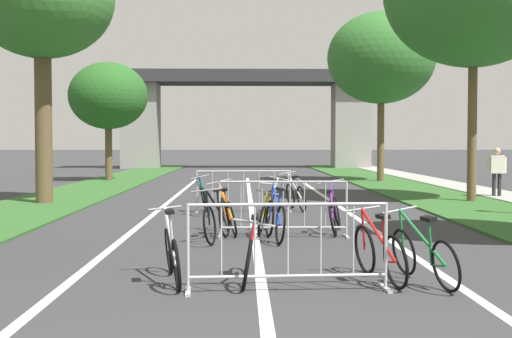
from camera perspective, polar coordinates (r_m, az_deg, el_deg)
name	(u,v)px	position (r m, az deg, el deg)	size (l,w,h in m)	color
grass_verge_left	(86,191)	(24.98, -14.13, -1.77)	(2.94, 51.32, 0.05)	#2D5B26
grass_verge_right	(411,190)	(25.08, 12.91, -1.75)	(2.94, 51.32, 0.05)	#2D5B26
sidewalk_path_right	(473,190)	(25.73, 17.83, -1.66)	(1.61, 51.32, 0.08)	#9E9B93
lane_stripe_center	(251,207)	(18.21, -0.40, -3.26)	(0.14, 29.69, 0.01)	silver
lane_stripe_right_lane	(341,207)	(18.40, 7.14, -3.22)	(0.14, 29.69, 0.01)	silver
lane_stripe_left_lane	(161,208)	(18.34, -7.96, -3.24)	(0.14, 29.69, 0.01)	silver
overpass_bridge	(246,103)	(45.77, -0.84, 5.57)	(20.06, 3.60, 6.50)	#2D2D30
tree_left_oak_near	(108,96)	(31.35, -12.34, 6.01)	(3.54, 3.54, 5.35)	brown
tree_right_cypress_far	(381,58)	(30.53, 10.50, 9.16)	(4.72, 4.72, 7.46)	brown
crowd_barrier_nearest	(288,247)	(8.04, 2.70, -6.61)	(2.43, 0.57, 1.05)	#ADADB2
crowd_barrier_second	(283,209)	(12.56, 2.30, -3.40)	(2.41, 0.45, 1.05)	#ADADB2
crowd_barrier_third	(244,191)	(17.06, -1.05, -1.89)	(2.43, 0.54, 1.05)	#ADADB2
bicycle_silver_0	(296,196)	(17.54, 3.35, -2.26)	(0.67, 1.64, 1.00)	black
bicycle_red_1	(379,252)	(8.74, 10.32, -6.92)	(0.63, 1.62, 0.92)	black
bicycle_white_2	(272,199)	(16.63, 1.38, -2.51)	(0.64, 1.68, 0.91)	black
bicycle_black_3	(217,219)	(12.07, -3.30, -4.26)	(0.69, 1.69, 0.99)	black
bicycle_yellow_4	(266,215)	(13.12, 0.82, -3.91)	(0.44, 1.70, 0.88)	black
bicycle_blue_5	(275,219)	(12.12, 1.61, -4.23)	(0.49, 1.67, 1.02)	black
bicycle_purple_6	(334,213)	(13.25, 6.60, -3.73)	(0.55, 1.77, 1.03)	black
bicycle_green_7	(423,255)	(8.73, 13.89, -7.02)	(0.71, 1.67, 0.93)	black
bicycle_teal_8	(204,198)	(16.66, -4.39, -2.48)	(0.49, 1.78, 1.00)	black
bicycle_orange_9	(228,214)	(13.02, -2.39, -3.79)	(0.67, 1.67, 1.04)	black
bicycle_silver_10	(172,254)	(8.63, -7.08, -7.09)	(0.58, 1.71, 0.95)	black
bicycle_red_11	(249,255)	(8.59, -0.61, -7.22)	(0.51, 1.59, 0.86)	black
pedestrian_pushing_bike	(497,167)	(22.45, 19.62, 0.12)	(0.58, 0.29, 1.59)	#262628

